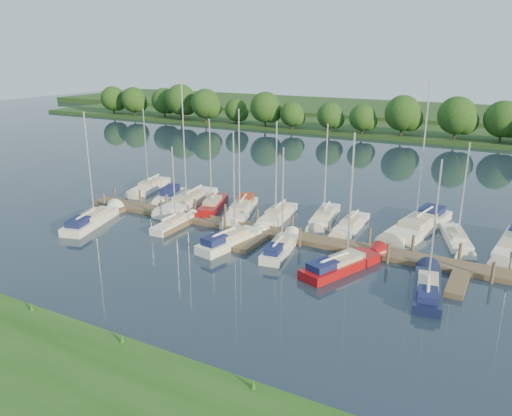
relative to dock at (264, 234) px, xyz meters
The scene contains 23 objects.
ground 7.31m from the dock, 90.00° to the right, with size 260.00×260.00×0.00m, color #182030.
near_bank 23.31m from the dock, 90.00° to the right, with size 90.00×10.00×0.50m, color #224914.
dock is the anchor object (origin of this frame).
mooring_pilings 1.19m from the dock, 90.00° to the left, with size 38.24×2.84×2.00m.
far_shore 67.69m from the dock, 90.00° to the left, with size 180.00×30.00×0.60m, color #254319.
distant_hill 92.69m from the dock, 90.00° to the left, with size 220.00×40.00×1.40m, color #294A20.
treeline 55.17m from the dock, 88.37° to the left, with size 147.51×9.77×8.09m.
sailboat_n_0 19.82m from the dock, 159.29° to the left, with size 2.99×7.59×9.70m.
motorboat 15.00m from the dock, 160.34° to the left, with size 2.72×5.70×1.75m.
sailboat_n_2 12.05m from the dock, 158.88° to the left, with size 3.59×10.19×12.70m.
sailboat_n_3 9.25m from the dock, 152.08° to the left, with size 3.64×7.36×9.53m.
sailboat_n_4 6.33m from the dock, 138.71° to the left, with size 3.99×8.33×10.75m.
sailboat_n_5 4.59m from the dock, 102.76° to the left, with size 2.40×7.60×9.77m.
sailboat_n_6 7.17m from the dock, 65.14° to the left, with size 2.68×7.48×9.46m.
sailboat_n_7 7.98m from the dock, 41.80° to the left, with size 1.73×7.06×9.08m.
sailboat_n_8 13.76m from the dock, 34.57° to the left, with size 4.33×11.21×13.96m.
sailboat_n_9 16.10m from the dock, 22.87° to the left, with size 3.39×6.92×8.83m.
sailboat_s_0 16.18m from the dock, 163.00° to the right, with size 3.82×8.38×10.65m.
sailboat_s_1 8.48m from the dock, 167.75° to the right, with size 1.54×5.85×7.71m.
sailboat_s_2 3.41m from the dock, 115.63° to the right, with size 2.94×7.60×9.82m.
sailboat_s_3 3.73m from the dock, 42.27° to the right, with size 2.45×6.80×8.75m.
sailboat_s_4 8.82m from the dock, 21.39° to the right, with size 4.40×8.09×10.40m.
sailboat_s_5 14.98m from the dock, 16.34° to the right, with size 2.71×7.36×9.30m.
Camera 1 is at (18.56, -28.49, 15.40)m, focal length 35.00 mm.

